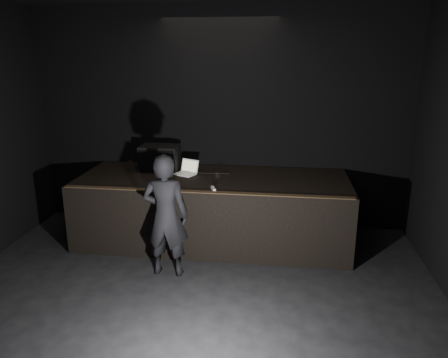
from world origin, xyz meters
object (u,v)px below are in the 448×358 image
object	(u,v)px
stage_riser	(213,209)
stage_monitor	(160,158)
beer_can	(165,179)
laptop	(187,170)
person	(166,216)

from	to	relation	value
stage_riser	stage_monitor	xyz separation A→B (m)	(-0.89, 0.31, 0.70)
stage_riser	stage_monitor	bearing A→B (deg)	160.62
beer_can	laptop	bearing A→B (deg)	73.70
stage_riser	laptop	size ratio (longest dim) A/B	10.21
stage_monitor	laptop	world-z (taller)	stage_monitor
laptop	beer_can	bearing A→B (deg)	-81.55
stage_monitor	beer_can	xyz separation A→B (m)	(0.29, -0.79, -0.11)
laptop	person	size ratio (longest dim) A/B	0.24
stage_riser	beer_can	bearing A→B (deg)	-142.07
stage_monitor	person	xyz separation A→B (m)	(0.46, -1.44, -0.39)
stage_riser	person	world-z (taller)	person
stage_monitor	laptop	bearing A→B (deg)	-18.90
stage_riser	laptop	xyz separation A→B (m)	(-0.42, 0.15, 0.55)
beer_can	person	bearing A→B (deg)	-75.07
stage_riser	beer_can	size ratio (longest dim) A/B	22.63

